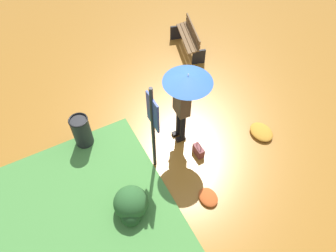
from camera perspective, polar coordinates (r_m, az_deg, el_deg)
The scene contains 10 objects.
ground_plane at distance 7.52m, azimuth 0.45°, elevation -1.70°, with size 18.00×18.00×0.00m, color #9E6623.
grass_verge at distance 6.50m, azimuth -15.67°, elevation -19.91°, with size 4.80×4.00×0.05m.
person_with_umbrella at distance 6.29m, azimuth 3.02°, elevation 6.19°, with size 0.96×0.96×2.04m.
info_sign_post at distance 5.92m, azimuth -2.66°, elevation 0.82°, with size 0.44×0.07×2.30m.
handbag at distance 7.15m, azimuth 5.39°, elevation -4.32°, with size 0.30×0.14×0.37m.
park_bench at distance 9.51m, azimuth 3.65°, elevation 15.16°, with size 1.44×0.75×0.75m.
trash_bin at distance 7.30m, azimuth -14.94°, elevation -0.97°, with size 0.42×0.42×0.83m.
shrub_cluster at distance 6.35m, azimuth -6.56°, elevation -13.70°, with size 0.74×0.67×0.60m.
leaf_pile_near_person at distance 7.81m, azimuth 16.14°, elevation -1.01°, with size 0.59×0.47×0.13m.
leaf_pile_by_bench at distance 6.69m, azimuth 7.11°, elevation -12.38°, with size 0.45×0.36×0.10m.
Camera 1 is at (3.95, -2.19, 6.01)m, focal length 34.55 mm.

